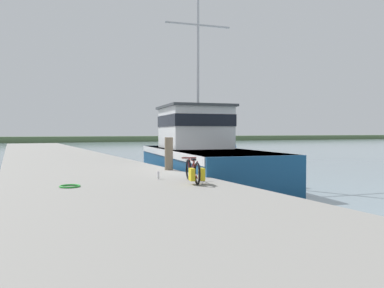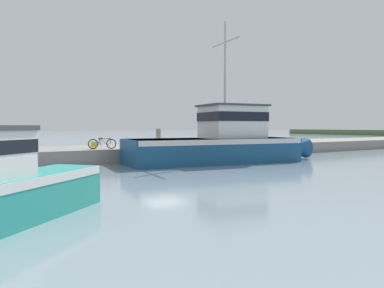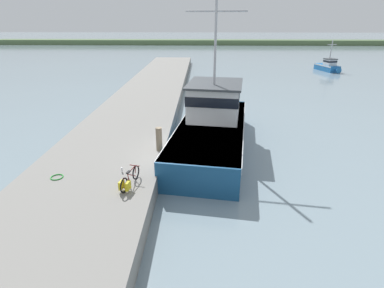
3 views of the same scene
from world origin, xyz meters
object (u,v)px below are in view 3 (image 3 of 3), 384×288
object	(u,v)px
bicycle_touring	(128,180)
water_bottle_on_curb	(122,170)
mooring_post	(159,139)
boat_green_anchored	(328,66)
fishing_boat_main	(213,124)

from	to	relation	value
bicycle_touring	water_bottle_on_curb	world-z (taller)	bicycle_touring
bicycle_touring	mooring_post	bearing A→B (deg)	91.37
bicycle_touring	mooring_post	size ratio (longest dim) A/B	1.36
boat_green_anchored	mooring_post	xyz separation A→B (m)	(-20.85, -31.55, 0.81)
mooring_post	water_bottle_on_curb	bearing A→B (deg)	-119.10
boat_green_anchored	mooring_post	bearing A→B (deg)	41.96
fishing_boat_main	bicycle_touring	xyz separation A→B (m)	(-3.62, -6.74, -0.14)
boat_green_anchored	water_bottle_on_curb	world-z (taller)	boat_green_anchored
fishing_boat_main	boat_green_anchored	world-z (taller)	fishing_boat_main
fishing_boat_main	mooring_post	xyz separation A→B (m)	(-2.85, -3.02, 0.16)
boat_green_anchored	bicycle_touring	bearing A→B (deg)	43.91
fishing_boat_main	water_bottle_on_curb	bearing A→B (deg)	-119.39
boat_green_anchored	bicycle_touring	distance (m)	41.37
water_bottle_on_curb	boat_green_anchored	bearing A→B (deg)	56.84
water_bottle_on_curb	fishing_boat_main	bearing A→B (deg)	52.37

